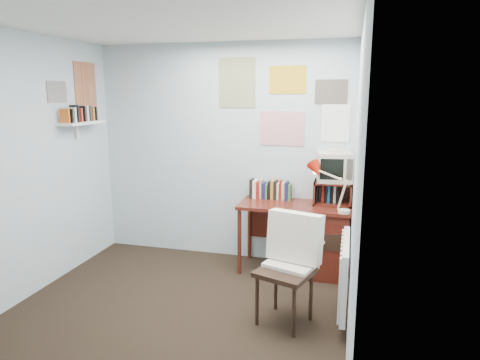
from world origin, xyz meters
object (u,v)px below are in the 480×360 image
(desk, at_px, (319,237))
(tv_riser, at_px, (333,193))
(desk_lamp, at_px, (345,191))
(desk_chair, at_px, (285,272))
(wall_shelf, at_px, (82,123))
(crt_tv, at_px, (335,165))
(radiator, at_px, (345,273))

(desk, distance_m, tv_riser, 0.51)
(desk_lamp, bearing_deg, desk_chair, -120.87)
(desk_chair, relative_size, wall_shelf, 1.48)
(tv_riser, xyz_separation_m, wall_shelf, (-2.69, -0.49, 0.74))
(desk_chair, xyz_separation_m, wall_shelf, (-2.37, 0.74, 1.16))
(desk_chair, bearing_deg, desk_lamp, 82.49)
(desk_lamp, xyz_separation_m, tv_riser, (-0.13, 0.33, -0.10))
(desk, bearing_deg, desk_chair, -100.13)
(desk, xyz_separation_m, tv_riser, (0.12, 0.11, 0.48))
(desk, bearing_deg, crt_tv, 46.32)
(tv_riser, bearing_deg, radiator, -80.72)
(desk, bearing_deg, desk_lamp, -41.46)
(desk_lamp, xyz_separation_m, crt_tv, (-0.12, 0.35, 0.20))
(desk_chair, distance_m, radiator, 0.53)
(desk, distance_m, desk_chair, 1.14)
(desk, height_order, desk_lamp, desk_lamp)
(radiator, bearing_deg, desk, 107.24)
(radiator, bearing_deg, desk_chair, -158.41)
(desk_lamp, relative_size, crt_tv, 1.24)
(desk, height_order, tv_riser, tv_riser)
(desk, xyz_separation_m, crt_tv, (0.12, 0.13, 0.78))
(desk, height_order, desk_chair, desk_chair)
(desk_lamp, distance_m, radiator, 0.91)
(radiator, bearing_deg, tv_riser, 99.28)
(desk_lamp, distance_m, tv_riser, 0.37)
(crt_tv, xyz_separation_m, wall_shelf, (-2.70, -0.51, 0.44))
(desk_chair, relative_size, tv_riser, 2.29)
(desk_lamp, relative_size, radiator, 0.56)
(desk, relative_size, radiator, 1.50)
(radiator, bearing_deg, crt_tv, 98.80)
(desk, xyz_separation_m, desk_chair, (-0.20, -1.12, 0.05))
(desk, bearing_deg, wall_shelf, -171.60)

